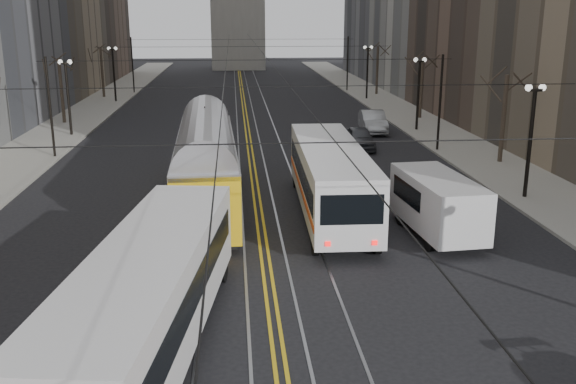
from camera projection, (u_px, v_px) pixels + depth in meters
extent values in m
cube|color=gray|center=(76.00, 121.00, 56.48)|extent=(5.00, 140.00, 0.15)
cube|color=gray|center=(409.00, 117.00, 58.94)|extent=(5.00, 140.00, 0.15)
cube|color=gray|center=(246.00, 120.00, 57.73)|extent=(4.80, 130.00, 0.02)
cube|color=gold|center=(246.00, 120.00, 57.73)|extent=(0.42, 130.00, 0.01)
cylinder|color=black|center=(68.00, 100.00, 49.13)|extent=(0.20, 0.20, 5.60)
cylinder|color=black|center=(114.00, 76.00, 68.33)|extent=(0.20, 0.20, 5.60)
cylinder|color=black|center=(530.00, 146.00, 32.19)|extent=(0.20, 0.20, 5.60)
cylinder|color=black|center=(418.00, 97.00, 51.39)|extent=(0.20, 0.20, 5.60)
cylinder|color=black|center=(367.00, 74.00, 70.59)|extent=(0.20, 0.20, 5.60)
cylinder|color=#382D23|center=(62.00, 92.00, 54.73)|extent=(0.28, 0.28, 5.60)
cylinder|color=#382D23|center=(102.00, 73.00, 72.01)|extent=(0.28, 0.28, 5.60)
cylinder|color=#382D23|center=(503.00, 120.00, 40.03)|extent=(0.28, 0.28, 5.60)
cylinder|color=#382D23|center=(421.00, 88.00, 57.31)|extent=(0.28, 0.28, 5.60)
cylinder|color=#382D23|center=(377.00, 71.00, 74.59)|extent=(0.28, 0.28, 5.60)
cylinder|color=black|center=(227.00, 52.00, 56.00)|extent=(0.03, 120.00, 0.03)
cylinder|color=black|center=(262.00, 52.00, 56.25)|extent=(0.03, 120.00, 0.03)
cylinder|color=black|center=(50.00, 108.00, 41.39)|extent=(0.16, 0.16, 6.60)
cylinder|color=black|center=(133.00, 66.00, 75.95)|extent=(0.16, 0.16, 6.60)
cylinder|color=black|center=(440.00, 104.00, 43.51)|extent=(0.16, 0.16, 6.60)
cylinder|color=black|center=(348.00, 64.00, 78.07)|extent=(0.16, 0.16, 6.60)
cube|color=silver|center=(150.00, 303.00, 17.44)|extent=(4.39, 13.02, 3.19)
cube|color=yellow|center=(206.00, 170.00, 31.71)|extent=(3.26, 14.99, 3.51)
cube|color=white|center=(330.00, 181.00, 29.90)|extent=(3.05, 12.76, 3.31)
cube|color=silver|center=(437.00, 207.00, 27.17)|extent=(2.75, 6.03, 2.59)
imported|color=#414449|center=(360.00, 138.00, 45.12)|extent=(1.96, 4.56, 1.53)
imported|color=#9EA2A5|center=(373.00, 122.00, 51.41)|extent=(2.17, 5.31, 1.71)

